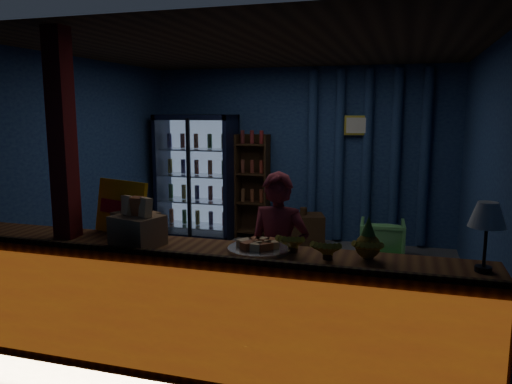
{
  "coord_description": "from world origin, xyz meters",
  "views": [
    {
      "loc": [
        1.55,
        -5.22,
        1.97
      ],
      "look_at": [
        0.03,
        -0.2,
        1.1
      ],
      "focal_mm": 35.0,
      "sensor_mm": 36.0,
      "label": 1
    }
  ],
  "objects_px": {
    "green_chair": "(382,240)",
    "pastry_tray": "(260,247)",
    "shopkeeper": "(278,259)",
    "table_lamp": "(487,218)"
  },
  "relations": [
    {
      "from": "green_chair",
      "to": "pastry_tray",
      "type": "distance_m",
      "value": 3.41
    },
    {
      "from": "shopkeeper",
      "to": "pastry_tray",
      "type": "xyz_separation_m",
      "value": [
        -0.01,
        -0.51,
        0.24
      ]
    },
    {
      "from": "shopkeeper",
      "to": "pastry_tray",
      "type": "distance_m",
      "value": 0.56
    },
    {
      "from": "green_chair",
      "to": "pastry_tray",
      "type": "xyz_separation_m",
      "value": [
        -0.74,
        -3.25,
        0.71
      ]
    },
    {
      "from": "shopkeeper",
      "to": "pastry_tray",
      "type": "bearing_deg",
      "value": -87.43
    },
    {
      "from": "green_chair",
      "to": "table_lamp",
      "type": "bearing_deg",
      "value": 99.99
    },
    {
      "from": "pastry_tray",
      "to": "green_chair",
      "type": "bearing_deg",
      "value": 77.13
    },
    {
      "from": "shopkeeper",
      "to": "green_chair",
      "type": "height_order",
      "value": "shopkeeper"
    },
    {
      "from": "shopkeeper",
      "to": "table_lamp",
      "type": "xyz_separation_m",
      "value": [
        1.49,
        -0.56,
        0.57
      ]
    },
    {
      "from": "shopkeeper",
      "to": "green_chair",
      "type": "bearing_deg",
      "value": 78.51
    }
  ]
}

